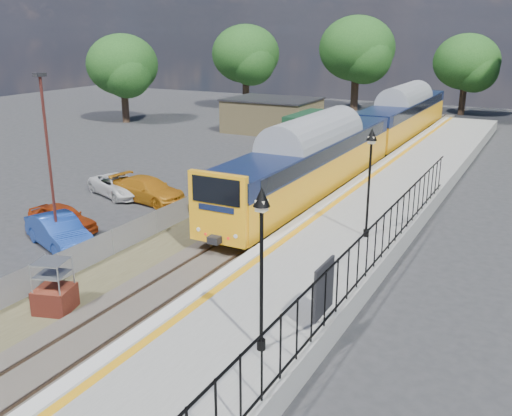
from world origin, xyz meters
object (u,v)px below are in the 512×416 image
Objects in this scene: victorian_lamp_north at (371,157)px; speed_sign at (206,190)px; train at (368,131)px; car_yellow at (148,190)px; car_red at (62,218)px; victorian_lamp_south at (262,232)px; brick_plinth at (54,287)px; carpark_lamp at (48,154)px; car_white at (119,185)px; car_blue at (59,232)px.

victorian_lamp_north is 8.15m from speed_sign.
train is 8.65× the size of car_yellow.
victorian_lamp_north is 1.20× the size of car_red.
car_red is at bearing -164.85° from speed_sign.
brick_plinth is (-8.00, 0.17, -3.39)m from victorian_lamp_south.
carpark_lamp is 1.61× the size of car_yellow.
car_white is at bearing 171.59° from victorian_lamp_north.
train is at bearing 107.21° from victorian_lamp_north.
car_blue is at bearing -156.49° from victorian_lamp_north.
car_blue is (-12.47, 4.66, -3.57)m from victorian_lamp_south.
victorian_lamp_south is at bearing -88.78° from car_blue.
brick_plinth is 0.43× the size of car_white.
train is at bearing 84.70° from brick_plinth.
train is (-5.50, 27.11, -1.96)m from victorian_lamp_south.
car_blue is (-4.47, -5.03, -1.25)m from speed_sign.
victorian_lamp_south reaches higher than car_blue.
train is 27.10m from brick_plinth.
car_yellow reaches higher than car_white.
carpark_lamp reaches higher than victorian_lamp_south.
car_white is (-15.48, 2.29, -3.69)m from victorian_lamp_north.
brick_plinth reaches higher than car_yellow.
train is (-5.30, 17.11, -1.96)m from victorian_lamp_north.
car_red is (-13.96, 6.28, -3.64)m from victorian_lamp_south.
victorian_lamp_south is 18.46m from car_yellow.
victorian_lamp_north is at bearing -72.79° from train.
car_red is 6.25m from car_white.
carpark_lamp is (-12.05, -5.64, -0.00)m from victorian_lamp_north.
train is 9.27× the size of car_white.
carpark_lamp is (-4.25, -5.33, 2.33)m from speed_sign.
car_blue is 8.27m from car_white.
train is 14.15× the size of speed_sign.
car_blue is 7.55m from car_yellow.
train is at bearing 4.47° from car_blue.
train is 9.26× the size of car_blue.
car_red is (-13.76, -3.72, -3.64)m from victorian_lamp_north.
car_red is at bearing -177.50° from car_yellow.
train is 21.49× the size of brick_plinth.
carpark_lamp reaches higher than car_white.
speed_sign is 8.22m from car_white.
victorian_lamp_north is (-0.20, 10.00, 0.00)m from victorian_lamp_south.
car_red is at bearing 131.65° from carpark_lamp.
car_white is (-3.43, 7.93, -3.69)m from carpark_lamp.
car_white is at bearing 122.36° from brick_plinth.
victorian_lamp_north is 2.42× the size of brick_plinth.
speed_sign is 7.21m from carpark_lamp.
train is 22.55m from car_red.
brick_plinth is 8.54m from car_red.
victorian_lamp_south is 13.00m from carpark_lamp.
car_red is 5.90m from car_yellow.
speed_sign is 0.75× the size of car_red.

